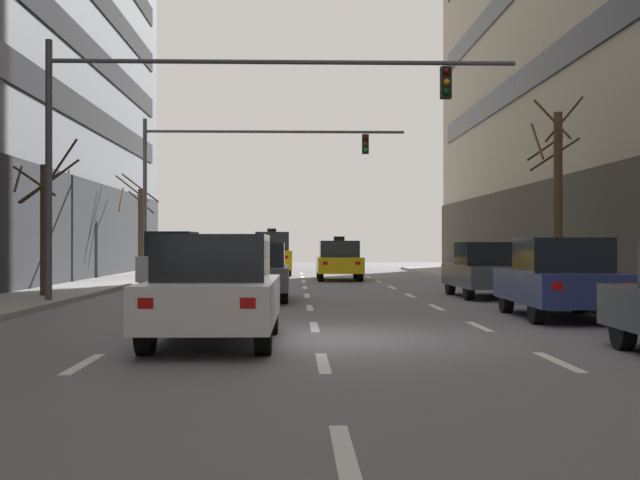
% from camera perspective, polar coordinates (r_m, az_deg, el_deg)
% --- Properties ---
extents(ground_plane, '(120.00, 120.00, 0.00)m').
position_cam_1_polar(ground_plane, '(14.66, -0.19, -6.51)').
color(ground_plane, slate).
extents(lane_stripe_l1_s3, '(0.16, 2.00, 0.01)m').
position_cam_1_polar(lane_stripe_l1_s3, '(12.00, -15.33, -7.87)').
color(lane_stripe_l1_s3, silver).
rests_on(lane_stripe_l1_s3, ground).
extents(lane_stripe_l1_s4, '(0.16, 2.00, 0.01)m').
position_cam_1_polar(lane_stripe_l1_s4, '(16.87, -11.31, -5.67)').
color(lane_stripe_l1_s4, silver).
rests_on(lane_stripe_l1_s4, ground).
extents(lane_stripe_l1_s5, '(0.16, 2.00, 0.01)m').
position_cam_1_polar(lane_stripe_l1_s5, '(21.80, -9.10, -4.44)').
color(lane_stripe_l1_s5, silver).
rests_on(lane_stripe_l1_s5, ground).
extents(lane_stripe_l1_s6, '(0.16, 2.00, 0.01)m').
position_cam_1_polar(lane_stripe_l1_s6, '(26.76, -7.72, -3.67)').
color(lane_stripe_l1_s6, silver).
rests_on(lane_stripe_l1_s6, ground).
extents(lane_stripe_l1_s7, '(0.16, 2.00, 0.01)m').
position_cam_1_polar(lane_stripe_l1_s7, '(31.73, -6.77, -3.13)').
color(lane_stripe_l1_s7, silver).
rests_on(lane_stripe_l1_s7, ground).
extents(lane_stripe_l1_s8, '(0.16, 2.00, 0.01)m').
position_cam_1_polar(lane_stripe_l1_s8, '(36.71, -6.08, -2.74)').
color(lane_stripe_l1_s8, silver).
rests_on(lane_stripe_l1_s8, ground).
extents(lane_stripe_l1_s9, '(0.16, 2.00, 0.01)m').
position_cam_1_polar(lane_stripe_l1_s9, '(41.69, -5.55, -2.45)').
color(lane_stripe_l1_s9, silver).
rests_on(lane_stripe_l1_s9, ground).
extents(lane_stripe_l1_s10, '(0.16, 2.00, 0.01)m').
position_cam_1_polar(lane_stripe_l1_s10, '(46.67, -5.14, -2.21)').
color(lane_stripe_l1_s10, silver).
rests_on(lane_stripe_l1_s10, ground).
extents(lane_stripe_l2_s2, '(0.16, 2.00, 0.01)m').
position_cam_1_polar(lane_stripe_l2_s2, '(6.76, 1.63, -13.88)').
color(lane_stripe_l2_s2, silver).
rests_on(lane_stripe_l2_s2, ground).
extents(lane_stripe_l2_s3, '(0.16, 2.00, 0.01)m').
position_cam_1_polar(lane_stripe_l2_s3, '(11.68, 0.19, -8.10)').
color(lane_stripe_l2_s3, silver).
rests_on(lane_stripe_l2_s3, ground).
extents(lane_stripe_l2_s4, '(0.16, 2.00, 0.01)m').
position_cam_1_polar(lane_stripe_l2_s4, '(16.64, -0.37, -5.75)').
color(lane_stripe_l2_s4, silver).
rests_on(lane_stripe_l2_s4, ground).
extents(lane_stripe_l2_s5, '(0.16, 2.00, 0.01)m').
position_cam_1_polar(lane_stripe_l2_s5, '(21.63, -0.68, -4.48)').
color(lane_stripe_l2_s5, silver).
rests_on(lane_stripe_l2_s5, ground).
extents(lane_stripe_l2_s6, '(0.16, 2.00, 0.01)m').
position_cam_1_polar(lane_stripe_l2_s6, '(26.61, -0.87, -3.69)').
color(lane_stripe_l2_s6, silver).
rests_on(lane_stripe_l2_s6, ground).
extents(lane_stripe_l2_s7, '(0.16, 2.00, 0.01)m').
position_cam_1_polar(lane_stripe_l2_s7, '(31.61, -1.00, -3.15)').
color(lane_stripe_l2_s7, silver).
rests_on(lane_stripe_l2_s7, ground).
extents(lane_stripe_l2_s8, '(0.16, 2.00, 0.01)m').
position_cam_1_polar(lane_stripe_l2_s8, '(36.60, -1.09, -2.75)').
color(lane_stripe_l2_s8, silver).
rests_on(lane_stripe_l2_s8, ground).
extents(lane_stripe_l2_s9, '(0.16, 2.00, 0.01)m').
position_cam_1_polar(lane_stripe_l2_s9, '(41.60, -1.17, -2.45)').
color(lane_stripe_l2_s9, silver).
rests_on(lane_stripe_l2_s9, ground).
extents(lane_stripe_l2_s10, '(0.16, 2.00, 0.01)m').
position_cam_1_polar(lane_stripe_l2_s10, '(46.59, -1.22, -2.22)').
color(lane_stripe_l2_s10, silver).
rests_on(lane_stripe_l2_s10, ground).
extents(lane_stripe_l3_s3, '(0.16, 2.00, 0.01)m').
position_cam_1_polar(lane_stripe_l3_s3, '(12.20, 15.46, -7.75)').
color(lane_stripe_l3_s3, silver).
rests_on(lane_stripe_l3_s3, ground).
extents(lane_stripe_l3_s4, '(0.16, 2.00, 0.01)m').
position_cam_1_polar(lane_stripe_l3_s4, '(17.02, 10.47, -5.62)').
color(lane_stripe_l3_s4, silver).
rests_on(lane_stripe_l3_s4, ground).
extents(lane_stripe_l3_s5, '(0.16, 2.00, 0.01)m').
position_cam_1_polar(lane_stripe_l3_s5, '(21.91, 7.70, -4.42)').
color(lane_stripe_l3_s5, silver).
rests_on(lane_stripe_l3_s5, ground).
extents(lane_stripe_l3_s6, '(0.16, 2.00, 0.01)m').
position_cam_1_polar(lane_stripe_l3_s6, '(26.85, 5.96, -3.66)').
color(lane_stripe_l3_s6, silver).
rests_on(lane_stripe_l3_s6, ground).
extents(lane_stripe_l3_s7, '(0.16, 2.00, 0.01)m').
position_cam_1_polar(lane_stripe_l3_s7, '(31.80, 4.76, -3.13)').
color(lane_stripe_l3_s7, silver).
rests_on(lane_stripe_l3_s7, ground).
extents(lane_stripe_l3_s8, '(0.16, 2.00, 0.01)m').
position_cam_1_polar(lane_stripe_l3_s8, '(36.77, 3.88, -2.74)').
color(lane_stripe_l3_s8, silver).
rests_on(lane_stripe_l3_s8, ground).
extents(lane_stripe_l3_s9, '(0.16, 2.00, 0.01)m').
position_cam_1_polar(lane_stripe_l3_s9, '(41.75, 3.22, -2.45)').
color(lane_stripe_l3_s9, silver).
rests_on(lane_stripe_l3_s9, ground).
extents(lane_stripe_l3_s10, '(0.16, 2.00, 0.01)m').
position_cam_1_polar(lane_stripe_l3_s10, '(46.73, 2.69, -2.21)').
color(lane_stripe_l3_s10, silver).
rests_on(lane_stripe_l3_s10, ground).
extents(taxi_driving_0, '(1.96, 4.64, 1.92)m').
position_cam_1_polar(taxi_driving_0, '(37.96, 1.26, -1.38)').
color(taxi_driving_0, black).
rests_on(taxi_driving_0, ground).
extents(car_driving_1, '(2.00, 4.67, 1.74)m').
position_cam_1_polar(car_driving_1, '(13.88, -6.97, -3.31)').
color(car_driving_1, black).
rests_on(car_driving_1, ground).
extents(car_driving_2, '(1.90, 4.25, 2.03)m').
position_cam_1_polar(car_driving_2, '(31.33, -9.71, -1.33)').
color(car_driving_2, black).
rests_on(car_driving_2, ground).
extents(car_driving_3, '(1.84, 4.36, 1.63)m').
position_cam_1_polar(car_driving_3, '(24.37, -4.23, -2.12)').
color(car_driving_3, black).
rests_on(car_driving_3, ground).
extents(taxi_driving_4, '(2.08, 4.60, 2.38)m').
position_cam_1_polar(taxi_driving_4, '(43.71, -3.21, -0.92)').
color(taxi_driving_4, black).
rests_on(taxi_driving_4, ground).
extents(car_parked_2, '(2.05, 4.65, 1.72)m').
position_cam_1_polar(car_parked_2, '(19.24, 15.56, -2.47)').
color(car_parked_2, black).
rests_on(car_parked_2, ground).
extents(car_parked_3, '(1.90, 4.42, 1.65)m').
position_cam_1_polar(car_parked_3, '(26.18, 10.90, -1.97)').
color(car_parked_3, black).
rests_on(car_parked_3, ground).
extents(traffic_signal_0, '(12.30, 0.34, 6.77)m').
position_cam_1_polar(traffic_signal_0, '(22.98, -8.01, 8.13)').
color(traffic_signal_0, '#4C4C51').
rests_on(traffic_signal_0, sidewalk_left).
extents(traffic_signal_1, '(11.19, 0.35, 6.80)m').
position_cam_1_polar(traffic_signal_1, '(37.28, -6.22, 4.87)').
color(traffic_signal_1, '#4C4C51').
rests_on(traffic_signal_1, sidewalk_left).
extents(street_tree_1, '(2.04, 1.94, 4.64)m').
position_cam_1_polar(street_tree_1, '(40.55, -11.77, 0.74)').
color(street_tree_1, '#4C3823').
rests_on(street_tree_1, sidewalk_left).
extents(street_tree_2, '(1.71, 1.68, 5.89)m').
position_cam_1_polar(street_tree_2, '(26.65, 15.40, 2.82)').
color(street_tree_2, '#4C3823').
rests_on(street_tree_2, sidewalk_right).
extents(street_tree_3, '(1.83, 1.88, 4.49)m').
position_cam_1_polar(street_tree_3, '(25.77, -17.67, 0.98)').
color(street_tree_3, '#4C3823').
rests_on(street_tree_3, sidewalk_left).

